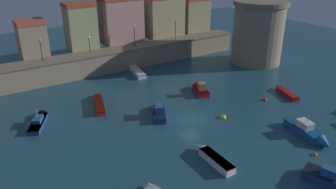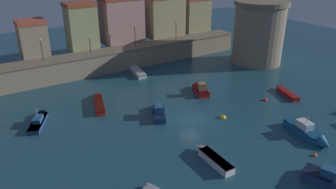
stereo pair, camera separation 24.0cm
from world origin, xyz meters
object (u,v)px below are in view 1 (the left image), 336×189
moored_boat_6 (285,92)px  moored_boat_10 (212,157)px  moored_boat_5 (159,110)px  mooring_buoy_0 (315,155)px  quay_lamp_3 (175,27)px  mooring_buoy_1 (265,100)px  mooring_buoy_2 (223,118)px  quay_lamp_2 (134,33)px  moored_boat_4 (99,102)px  moored_boat_1 (309,133)px  moored_boat_0 (135,70)px  moored_boat_3 (199,88)px  quay_lamp_0 (41,47)px  quay_lamp_1 (89,42)px  fortress_tower (258,32)px  moored_boat_9 (40,119)px

moored_boat_6 → moored_boat_10: bearing=128.4°
moored_boat_5 → mooring_buoy_0: moored_boat_5 is taller
quay_lamp_3 → moored_boat_10: (-16.65, -31.90, -5.76)m
mooring_buoy_1 → mooring_buoy_2: bearing=-174.6°
quay_lamp_2 → moored_boat_5: size_ratio=0.69×
quay_lamp_2 → moored_boat_4: quay_lamp_2 is taller
moored_boat_1 → moored_boat_10: (-12.74, 2.43, -0.11)m
moored_boat_0 → moored_boat_3: bearing=-152.7°
quay_lamp_3 → mooring_buoy_0: 38.22m
moored_boat_5 → mooring_buoy_2: size_ratio=7.03×
quay_lamp_2 → quay_lamp_0: bearing=180.0°
quay_lamp_3 → mooring_buoy_0: (-6.64, -37.12, -6.20)m
quay_lamp_2 → moored_boat_3: (2.40, -16.71, -5.71)m
moored_boat_1 → quay_lamp_1: bearing=-147.0°
mooring_buoy_0 → moored_boat_0: bearing=97.2°
fortress_tower → moored_boat_5: 29.24m
moored_boat_1 → moored_boat_4: (-17.64, 21.66, -0.17)m
quay_lamp_2 → moored_boat_4: 18.76m
moored_boat_3 → mooring_buoy_2: moored_boat_3 is taller
quay_lamp_1 → moored_boat_3: 20.73m
fortress_tower → moored_boat_10: bearing=-143.2°
fortress_tower → moored_boat_1: bearing=-123.3°
moored_boat_1 → mooring_buoy_1: size_ratio=10.09×
fortress_tower → moored_boat_5: bearing=-162.0°
moored_boat_3 → mooring_buoy_2: (-2.62, -8.52, -0.55)m
moored_boat_9 → mooring_buoy_1: (29.36, -10.98, -0.37)m
fortress_tower → quay_lamp_2: fortress_tower is taller
fortress_tower → moored_boat_1: (-15.43, -23.48, -5.36)m
moored_boat_3 → moored_boat_9: size_ratio=0.82×
moored_boat_1 → moored_boat_5: bearing=-129.7°
moored_boat_1 → moored_boat_5: (-11.91, 14.61, -0.03)m
moored_boat_5 → mooring_buoy_0: size_ratio=10.49×
quay_lamp_0 → moored_boat_1: (21.78, -34.33, -5.61)m
mooring_buoy_1 → fortress_tower: bearing=48.5°
moored_boat_4 → quay_lamp_1: bearing=-0.1°
fortress_tower → moored_boat_9: bearing=-176.4°
quay_lamp_1 → mooring_buoy_0: (11.08, -37.12, -5.78)m
quay_lamp_1 → moored_boat_6: (21.61, -24.36, -5.45)m
quay_lamp_3 → moored_boat_6: size_ratio=0.65×
quay_lamp_1 → moored_boat_5: 20.50m
mooring_buoy_0 → quay_lamp_2: bearing=93.7°
quay_lamp_1 → mooring_buoy_2: 27.24m
mooring_buoy_0 → mooring_buoy_2: (-2.61, 11.89, 0.00)m
moored_boat_9 → mooring_buoy_1: size_ratio=9.20×
moored_boat_0 → moored_boat_4: moored_boat_0 is taller
fortress_tower → mooring_buoy_1: bearing=-131.5°
moored_boat_6 → mooring_buoy_1: bearing=108.8°
moored_boat_4 → moored_boat_6: bearing=-97.9°
quay_lamp_1 → moored_boat_1: quay_lamp_1 is taller
quay_lamp_2 → quay_lamp_3: bearing=0.0°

